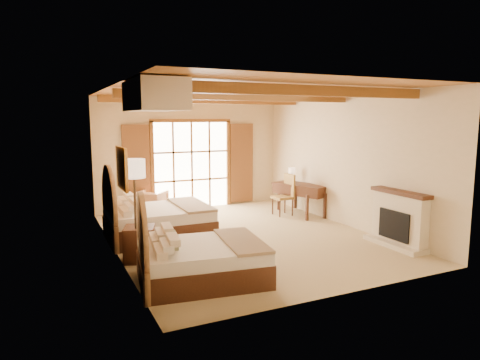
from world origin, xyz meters
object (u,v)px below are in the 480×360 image
bed_near (193,258)px  bed_far (151,219)px  desk (301,198)px  nightstand (140,244)px  armchair (151,203)px

bed_near → bed_far: 2.80m
bed_near → bed_far: (-0.00, 2.80, 0.04)m
bed_near → desk: 5.51m
bed_near → nightstand: (-0.56, 1.41, -0.07)m
nightstand → bed_far: bearing=86.8°
bed_far → desk: (4.30, 0.65, 0.01)m
bed_near → desk: bed_near is taller
desk → bed_near: bearing=-162.1°
armchair → desk: 4.08m
bed_far → armchair: 2.32m
bed_far → nightstand: bearing=-111.3°
bed_near → armchair: bearing=91.9°
bed_far → desk: bed_far is taller
nightstand → armchair: (1.10, 3.64, 0.01)m
nightstand → armchair: armchair is taller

